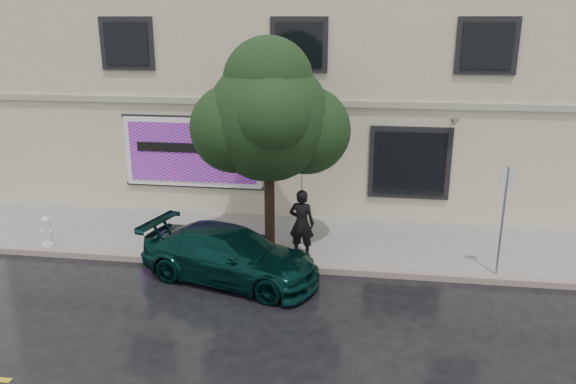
# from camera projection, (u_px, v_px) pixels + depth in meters

# --- Properties ---
(ground) EXTENTS (90.00, 90.00, 0.00)m
(ground) POSITION_uv_depth(u_px,v_px,m) (269.00, 299.00, 12.32)
(ground) COLOR black
(ground) RESTS_ON ground
(sidewalk) EXTENTS (20.00, 3.50, 0.15)m
(sidewalk) POSITION_uv_depth(u_px,v_px,m) (290.00, 240.00, 15.37)
(sidewalk) COLOR #999591
(sidewalk) RESTS_ON ground
(curb) EXTENTS (20.00, 0.18, 0.16)m
(curb) POSITION_uv_depth(u_px,v_px,m) (280.00, 267.00, 13.72)
(curb) COLOR gray
(curb) RESTS_ON ground
(building) EXTENTS (20.00, 8.12, 7.00)m
(building) POSITION_uv_depth(u_px,v_px,m) (313.00, 89.00, 19.78)
(building) COLOR #BBAF97
(building) RESTS_ON ground
(billboard) EXTENTS (4.30, 0.16, 2.20)m
(billboard) POSITION_uv_depth(u_px,v_px,m) (192.00, 152.00, 16.80)
(billboard) COLOR white
(billboard) RESTS_ON ground
(car) EXTENTS (4.65, 2.99, 1.25)m
(car) POSITION_uv_depth(u_px,v_px,m) (230.00, 255.00, 13.08)
(car) COLOR black
(car) RESTS_ON ground
(pedestrian) EXTENTS (0.69, 0.50, 1.75)m
(pedestrian) POSITION_uv_depth(u_px,v_px,m) (302.00, 223.00, 13.94)
(pedestrian) COLOR black
(pedestrian) RESTS_ON sidewalk
(umbrella) EXTENTS (1.33, 1.33, 0.79)m
(umbrella) POSITION_uv_depth(u_px,v_px,m) (302.00, 174.00, 13.56)
(umbrella) COLOR black
(umbrella) RESTS_ON pedestrian
(street_tree) EXTENTS (3.04, 3.04, 4.91)m
(street_tree) POSITION_uv_depth(u_px,v_px,m) (269.00, 120.00, 13.64)
(street_tree) COLOR #2F2115
(street_tree) RESTS_ON sidewalk
(fire_hydrant) EXTENTS (0.33, 0.31, 0.81)m
(fire_hydrant) POSITION_uv_depth(u_px,v_px,m) (47.00, 232.00, 14.72)
(fire_hydrant) COLOR silver
(fire_hydrant) RESTS_ON sidewalk
(sign_pole) EXTENTS (0.32, 0.06, 2.60)m
(sign_pole) POSITION_uv_depth(u_px,v_px,m) (503.00, 211.00, 12.71)
(sign_pole) COLOR #95979D
(sign_pole) RESTS_ON sidewalk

